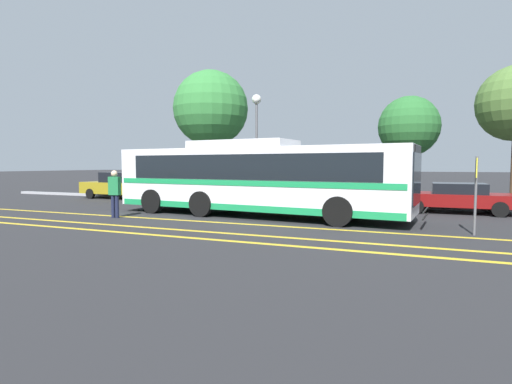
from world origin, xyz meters
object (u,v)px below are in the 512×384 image
(parked_car_2, at_px, (310,192))
(pedestrian_0, at_px, (115,191))
(parked_car_0, at_px, (119,186))
(parked_car_1, at_px, (200,189))
(transit_bus, at_px, (256,177))
(tree_2, at_px, (409,127))
(tree_0, at_px, (211,109))
(parked_car_3, at_px, (456,197))
(bus_stop_sign, at_px, (476,185))
(street_lamp, at_px, (257,122))

(parked_car_2, xyz_separation_m, pedestrian_0, (-5.90, -6.63, 0.34))
(parked_car_0, distance_m, parked_car_1, 5.66)
(transit_bus, bearing_deg, parked_car_1, -125.00)
(parked_car_1, relative_size, tree_2, 0.70)
(transit_bus, distance_m, parked_car_2, 4.28)
(transit_bus, bearing_deg, tree_0, -134.89)
(parked_car_2, height_order, tree_2, tree_2)
(parked_car_3, bearing_deg, parked_car_2, 91.37)
(parked_car_1, relative_size, bus_stop_sign, 1.77)
(parked_car_3, bearing_deg, parked_car_1, 90.38)
(parked_car_2, bearing_deg, parked_car_0, 89.80)
(transit_bus, height_order, bus_stop_sign, transit_bus)
(bus_stop_sign, xyz_separation_m, tree_0, (-13.21, 8.56, 3.96))
(parked_car_3, bearing_deg, transit_bus, 119.67)
(parked_car_2, bearing_deg, pedestrian_0, 139.77)
(bus_stop_sign, height_order, tree_0, tree_0)
(parked_car_3, bearing_deg, pedestrian_0, 119.57)
(parked_car_1, bearing_deg, transit_bus, -127.92)
(transit_bus, distance_m, pedestrian_0, 5.43)
(parked_car_2, height_order, bus_stop_sign, bus_stop_sign)
(pedestrian_0, xyz_separation_m, bus_stop_sign, (12.23, 0.91, 0.40))
(street_lamp, distance_m, tree_0, 3.41)
(tree_0, bearing_deg, parked_car_0, -152.80)
(tree_0, bearing_deg, pedestrian_0, -84.05)
(tree_0, bearing_deg, parked_car_2, -22.40)
(parked_car_0, bearing_deg, tree_2, -70.58)
(parked_car_3, height_order, tree_2, tree_2)
(parked_car_3, bearing_deg, tree_0, 78.91)
(parked_car_3, bearing_deg, street_lamp, 78.45)
(pedestrian_0, distance_m, street_lamp, 9.75)
(pedestrian_0, bearing_deg, parked_car_3, 19.45)
(parked_car_3, relative_size, street_lamp, 0.82)
(tree_0, relative_size, tree_2, 1.33)
(parked_car_0, relative_size, tree_2, 0.85)
(parked_car_1, relative_size, tree_0, 0.52)
(tree_2, bearing_deg, parked_car_3, -66.93)
(pedestrian_0, xyz_separation_m, tree_0, (-0.99, 9.47, 4.36))
(parked_car_2, bearing_deg, parked_car_1, 89.98)
(pedestrian_0, height_order, tree_2, tree_2)
(transit_bus, relative_size, street_lamp, 2.07)
(parked_car_0, distance_m, tree_0, 7.17)
(transit_bus, bearing_deg, parked_car_0, -107.11)
(parked_car_2, bearing_deg, street_lamp, 59.98)
(parked_car_0, bearing_deg, parked_car_1, -88.21)
(parked_car_2, xyz_separation_m, bus_stop_sign, (6.33, -5.72, 0.73))
(parked_car_1, distance_m, bus_stop_sign, 13.77)
(parked_car_3, distance_m, pedestrian_0, 13.91)
(parked_car_3, relative_size, pedestrian_0, 2.70)
(transit_bus, xyz_separation_m, parked_car_2, (1.15, 4.04, -0.84))
(pedestrian_0, relative_size, tree_2, 0.31)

